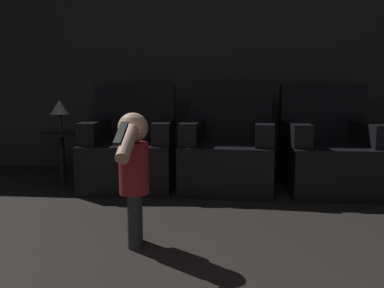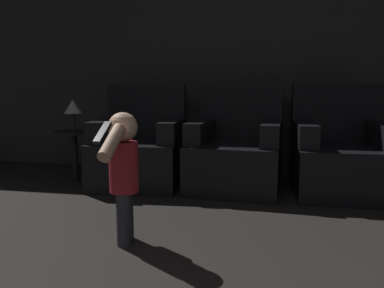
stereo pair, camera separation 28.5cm
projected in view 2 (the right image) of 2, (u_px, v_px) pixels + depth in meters
name	position (u px, v px, depth m)	size (l,w,h in m)	color
wall_back	(224.00, 57.00, 4.23)	(8.40, 0.05, 2.60)	#33302D
armchair_left	(141.00, 150.00, 3.76)	(0.88, 0.95, 0.99)	black
armchair_middle	(236.00, 153.00, 3.58)	(0.88, 0.94, 0.99)	black
armchair_right	(340.00, 156.00, 3.40)	(0.85, 0.91, 0.99)	black
person_toddler	(123.00, 167.00, 2.22)	(0.18, 0.55, 0.80)	#28282D
side_table	(74.00, 140.00, 3.82)	(0.42, 0.42, 0.52)	black
lamp	(73.00, 107.00, 3.77)	(0.18, 0.18, 0.32)	#262626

